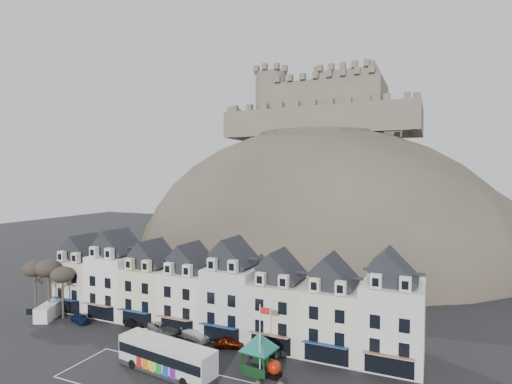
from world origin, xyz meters
TOP-DOWN VIEW (x-y plane):
  - ground at (0.00, 0.00)m, footprint 300.00×300.00m
  - coach_bay_markings at (2.00, 1.25)m, footprint 22.00×7.50m
  - townhouse_terrace at (0.15, 15.97)m, footprint 54.40×9.35m
  - castle_hill at (1.25, 68.95)m, footprint 100.00×76.00m
  - castle at (0.51, 75.93)m, footprint 50.20×22.20m
  - tree_left_far at (-29.00, 10.50)m, footprint 3.61×3.61m
  - tree_left_mid at (-26.00, 10.50)m, footprint 3.78×3.78m
  - tree_left_near at (-23.00, 10.50)m, footprint 3.43×3.43m
  - bus at (1.49, 3.14)m, footprint 12.43×4.41m
  - bus_shelter at (10.67, 7.39)m, footprint 6.82×6.82m
  - red_buoy at (12.61, 6.98)m, footprint 1.51×1.51m
  - flagpole at (11.47, 6.00)m, footprint 1.16×0.12m
  - white_van at (-24.87, 9.50)m, footprint 3.84×5.22m
  - car_navy at (-19.15, 10.20)m, footprint 4.07×2.56m
  - car_black at (-10.86, 12.00)m, footprint 3.91×2.33m
  - car_silver at (-5.60, 12.00)m, footprint 5.94×4.51m
  - car_white at (-0.40, 12.00)m, footprint 4.87×3.04m
  - car_maroon at (4.80, 11.59)m, footprint 4.15×2.77m
  - car_charcoal at (10.00, 11.44)m, footprint 4.84×3.24m

SIDE VIEW (x-z plane):
  - ground at x=0.00m, z-range 0.00..0.00m
  - coach_bay_markings at x=2.00m, z-range -0.01..0.01m
  - castle_hill at x=1.25m, z-range -33.89..34.11m
  - car_black at x=-10.86m, z-range 0.00..1.22m
  - car_navy at x=-19.15m, z-range 0.00..1.29m
  - car_maroon at x=4.80m, z-range 0.00..1.31m
  - car_white at x=-0.40m, z-range 0.00..1.32m
  - car_charcoal at x=10.00m, z-range 0.00..1.51m
  - car_silver at x=-5.60m, z-range 0.00..1.52m
  - red_buoy at x=12.61m, z-range 0.02..1.89m
  - white_van at x=-24.87m, z-range 0.00..2.19m
  - bus at x=1.49m, z-range 0.18..3.61m
  - bus_shelter at x=10.67m, z-range 1.20..5.56m
  - flagpole at x=11.47m, z-range 0.57..8.57m
  - townhouse_terrace at x=0.15m, z-range -0.60..11.20m
  - tree_left_near at x=-23.00m, z-range 2.64..10.47m
  - tree_left_far at x=-29.00m, z-range 2.78..11.02m
  - tree_left_mid at x=-26.00m, z-range 2.92..11.56m
  - castle at x=0.51m, z-range 29.19..51.19m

